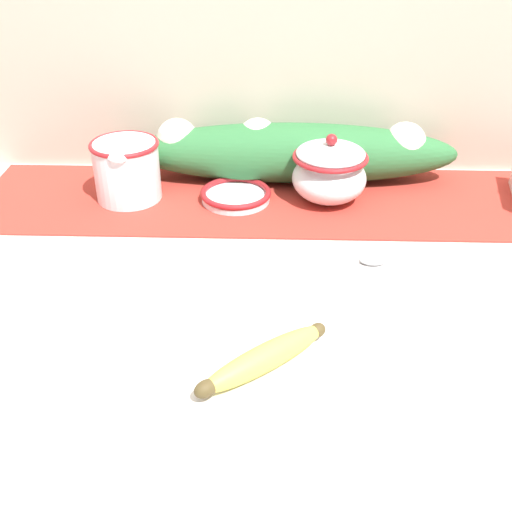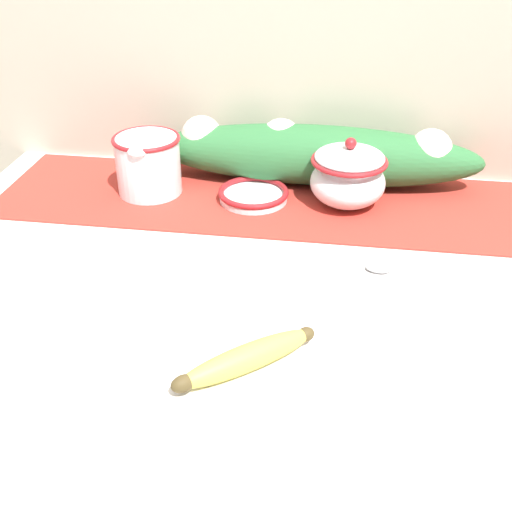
{
  "view_description": "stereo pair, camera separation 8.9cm",
  "coord_description": "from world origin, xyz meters",
  "px_view_note": "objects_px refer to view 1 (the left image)",
  "views": [
    {
      "loc": [
        -0.03,
        -0.8,
        1.39
      ],
      "look_at": [
        -0.06,
        -0.04,
        0.92
      ],
      "focal_mm": 45.0,
      "sensor_mm": 36.0,
      "label": 1
    },
    {
      "loc": [
        0.05,
        -0.79,
        1.39
      ],
      "look_at": [
        -0.06,
        -0.04,
        0.92
      ],
      "focal_mm": 45.0,
      "sensor_mm": 36.0,
      "label": 2
    }
  ],
  "objects_px": {
    "small_dish": "(236,195)",
    "banana": "(264,358)",
    "cream_pitcher": "(127,168)",
    "spoon": "(364,260)",
    "sugar_bowl": "(329,172)"
  },
  "relations": [
    {
      "from": "cream_pitcher",
      "to": "spoon",
      "type": "distance_m",
      "value": 0.45
    },
    {
      "from": "small_dish",
      "to": "banana",
      "type": "xyz_separation_m",
      "value": [
        0.06,
        -0.44,
        0.0
      ]
    },
    {
      "from": "sugar_bowl",
      "to": "banana",
      "type": "distance_m",
      "value": 0.46
    },
    {
      "from": "sugar_bowl",
      "to": "banana",
      "type": "xyz_separation_m",
      "value": [
        -0.1,
        -0.45,
        -0.04
      ]
    },
    {
      "from": "sugar_bowl",
      "to": "spoon",
      "type": "xyz_separation_m",
      "value": [
        0.04,
        -0.2,
        -0.05
      ]
    },
    {
      "from": "cream_pitcher",
      "to": "small_dish",
      "type": "height_order",
      "value": "cream_pitcher"
    },
    {
      "from": "banana",
      "to": "spoon",
      "type": "height_order",
      "value": "banana"
    },
    {
      "from": "sugar_bowl",
      "to": "small_dish",
      "type": "bearing_deg",
      "value": -177.77
    },
    {
      "from": "sugar_bowl",
      "to": "spoon",
      "type": "bearing_deg",
      "value": -78.37
    },
    {
      "from": "sugar_bowl",
      "to": "banana",
      "type": "height_order",
      "value": "sugar_bowl"
    },
    {
      "from": "cream_pitcher",
      "to": "spoon",
      "type": "height_order",
      "value": "cream_pitcher"
    },
    {
      "from": "cream_pitcher",
      "to": "banana",
      "type": "bearing_deg",
      "value": -60.88
    },
    {
      "from": "sugar_bowl",
      "to": "small_dish",
      "type": "distance_m",
      "value": 0.17
    },
    {
      "from": "small_dish",
      "to": "spoon",
      "type": "distance_m",
      "value": 0.28
    },
    {
      "from": "sugar_bowl",
      "to": "cream_pitcher",
      "type": "bearing_deg",
      "value": 179.85
    }
  ]
}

